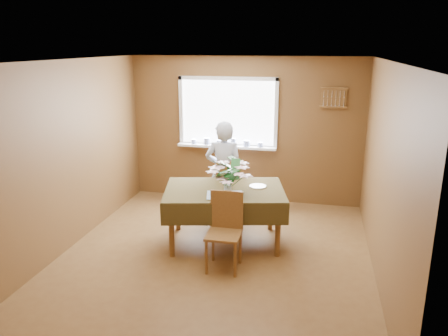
% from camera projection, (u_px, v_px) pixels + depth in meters
% --- Properties ---
extents(floor, '(4.50, 4.50, 0.00)m').
position_uv_depth(floor, '(215.00, 256.00, 5.74)').
color(floor, brown).
rests_on(floor, ground).
extents(ceiling, '(4.50, 4.50, 0.00)m').
position_uv_depth(ceiling, '(214.00, 61.00, 5.06)').
color(ceiling, white).
rests_on(ceiling, wall_back).
extents(wall_back, '(4.00, 0.00, 4.00)m').
position_uv_depth(wall_back, '(245.00, 130.00, 7.52)').
color(wall_back, brown).
rests_on(wall_back, floor).
extents(wall_front, '(4.00, 0.00, 4.00)m').
position_uv_depth(wall_front, '(145.00, 242.00, 3.29)').
color(wall_front, brown).
rests_on(wall_front, floor).
extents(wall_left, '(0.00, 4.50, 4.50)m').
position_uv_depth(wall_left, '(69.00, 156.00, 5.81)').
color(wall_left, brown).
rests_on(wall_left, floor).
extents(wall_right, '(0.00, 4.50, 4.50)m').
position_uv_depth(wall_right, '(384.00, 174.00, 4.99)').
color(wall_right, brown).
rests_on(wall_right, floor).
extents(window_assembly, '(1.72, 0.20, 1.22)m').
position_uv_depth(window_assembly, '(227.00, 125.00, 7.50)').
color(window_assembly, white).
rests_on(window_assembly, wall_back).
extents(spoon_rack, '(0.44, 0.05, 0.33)m').
position_uv_depth(spoon_rack, '(334.00, 98.00, 7.02)').
color(spoon_rack, brown).
rests_on(spoon_rack, wall_back).
extents(dining_table, '(1.82, 1.43, 0.79)m').
position_uv_depth(dining_table, '(224.00, 196.00, 5.96)').
color(dining_table, brown).
rests_on(dining_table, floor).
extents(chair_far, '(0.58, 0.58, 1.00)m').
position_uv_depth(chair_far, '(228.00, 189.00, 6.71)').
color(chair_far, brown).
rests_on(chair_far, floor).
extents(chair_near, '(0.41, 0.41, 0.95)m').
position_uv_depth(chair_near, '(225.00, 227.00, 5.36)').
color(chair_near, brown).
rests_on(chair_near, floor).
extents(seated_woman, '(0.59, 0.40, 1.60)m').
position_uv_depth(seated_woman, '(224.00, 173.00, 6.65)').
color(seated_woman, white).
rests_on(seated_woman, floor).
extents(flower_bouquet, '(0.51, 0.51, 0.44)m').
position_uv_depth(flower_bouquet, '(228.00, 173.00, 5.66)').
color(flower_bouquet, white).
rests_on(flower_bouquet, dining_table).
extents(side_plate, '(0.32, 0.32, 0.01)m').
position_uv_depth(side_plate, '(258.00, 186.00, 6.03)').
color(side_plate, white).
rests_on(side_plate, dining_table).
extents(table_knife, '(0.02, 0.24, 0.00)m').
position_uv_depth(table_knife, '(236.00, 195.00, 5.68)').
color(table_knife, silver).
rests_on(table_knife, dining_table).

